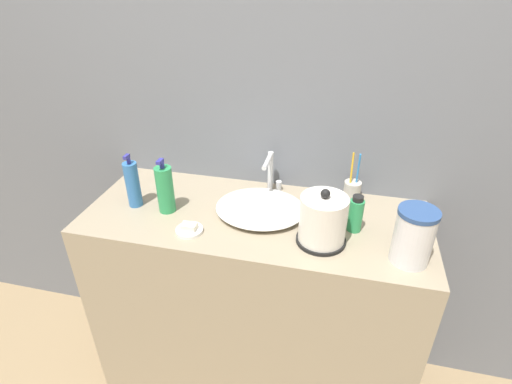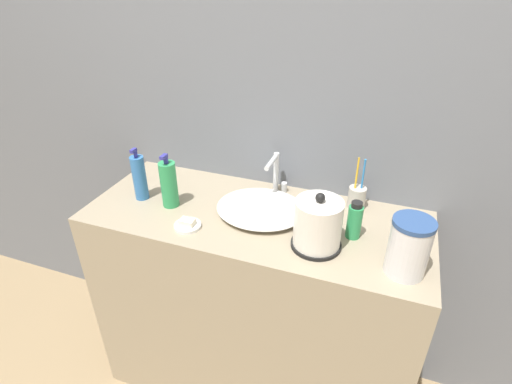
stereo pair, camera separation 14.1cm
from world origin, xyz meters
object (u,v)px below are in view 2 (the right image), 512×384
at_px(electric_kettle, 318,226).
at_px(water_pitcher, 409,247).
at_px(faucet, 276,172).
at_px(shampoo_bottle, 355,221).
at_px(lotion_bottle, 139,177).
at_px(mouthwash_bottle, 169,184).
at_px(toothbrush_cup, 357,197).

relative_size(electric_kettle, water_pitcher, 1.08).
height_order(faucet, shampoo_bottle, faucet).
xyz_separation_m(lotion_bottle, shampoo_bottle, (0.81, 0.03, -0.03)).
relative_size(faucet, electric_kettle, 0.82).
height_order(mouthwash_bottle, water_pitcher, mouthwash_bottle).
relative_size(toothbrush_cup, lotion_bottle, 0.98).
bearing_deg(water_pitcher, mouthwash_bottle, 173.79).
distance_m(faucet, electric_kettle, 0.37).
relative_size(lotion_bottle, mouthwash_bottle, 1.00).
bearing_deg(faucet, toothbrush_cup, -0.87).
height_order(faucet, mouthwash_bottle, mouthwash_bottle).
relative_size(faucet, toothbrush_cup, 0.79).
bearing_deg(faucet, water_pitcher, -32.45).
xyz_separation_m(shampoo_bottle, water_pitcher, (0.17, -0.13, 0.03)).
height_order(lotion_bottle, mouthwash_bottle, same).
bearing_deg(shampoo_bottle, toothbrush_cup, 94.75).
bearing_deg(lotion_bottle, electric_kettle, -5.44).
relative_size(lotion_bottle, water_pitcher, 1.16).
relative_size(electric_kettle, shampoo_bottle, 1.47).
relative_size(electric_kettle, mouthwash_bottle, 0.93).
height_order(faucet, toothbrush_cup, toothbrush_cup).
distance_m(electric_kettle, water_pitcher, 0.28).
relative_size(lotion_bottle, shampoo_bottle, 1.57).
bearing_deg(lotion_bottle, water_pitcher, -5.83).
bearing_deg(water_pitcher, shampoo_bottle, 143.30).
xyz_separation_m(faucet, lotion_bottle, (-0.48, -0.22, -0.00)).
bearing_deg(lotion_bottle, shampoo_bottle, 1.81).
distance_m(mouthwash_bottle, water_pitcher, 0.85).
distance_m(toothbrush_cup, shampoo_bottle, 0.19).
bearing_deg(mouthwash_bottle, faucet, 33.31).
relative_size(electric_kettle, lotion_bottle, 0.94).
bearing_deg(toothbrush_cup, mouthwash_bottle, -161.47).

